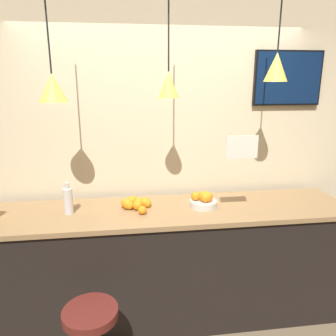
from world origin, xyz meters
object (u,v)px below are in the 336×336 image
Objects in this scene: mounted_tv at (288,78)px; bar_stool at (92,334)px; juice_bottle at (68,200)px; fruit_bowl at (204,200)px.

bar_stool is at bearing -148.33° from mounted_tv.
juice_bottle is 2.20m from mounted_tv.
mounted_tv is at bearing 31.67° from bar_stool.
fruit_bowl is at bearing -0.38° from juice_bottle.
fruit_bowl is 0.88× the size of juice_bottle.
juice_bottle reaches higher than bar_stool.
fruit_bowl is 1.37m from mounted_tv.
mounted_tv reaches higher than juice_bottle.
fruit_bowl is 1.10m from juice_bottle.
mounted_tv reaches higher than fruit_bowl.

